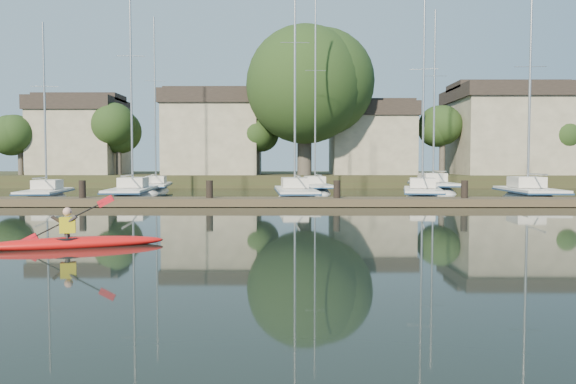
{
  "coord_description": "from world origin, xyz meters",
  "views": [
    {
      "loc": [
        0.81,
        -12.34,
        2.04
      ],
      "look_at": [
        0.74,
        3.6,
        1.2
      ],
      "focal_mm": 35.0,
      "sensor_mm": 36.0,
      "label": 1
    }
  ],
  "objects_px": {
    "kayak": "(73,241)",
    "sailboat_5": "(156,194)",
    "sailboat_6": "(315,194)",
    "sailboat_0": "(46,203)",
    "sailboat_3": "(422,202)",
    "dock": "(273,202)",
    "sailboat_1": "(132,202)",
    "sailboat_7": "(434,195)",
    "sailboat_4": "(529,204)",
    "sailboat_2": "(295,203)"
  },
  "relations": [
    {
      "from": "sailboat_1",
      "to": "sailboat_4",
      "type": "xyz_separation_m",
      "value": [
        21.87,
        -1.16,
        -0.02
      ]
    },
    {
      "from": "sailboat_2",
      "to": "sailboat_4",
      "type": "bearing_deg",
      "value": -6.05
    },
    {
      "from": "sailboat_3",
      "to": "sailboat_1",
      "type": "bearing_deg",
      "value": -169.69
    },
    {
      "from": "sailboat_5",
      "to": "sailboat_6",
      "type": "xyz_separation_m",
      "value": [
        11.34,
        -0.82,
        0.0
      ]
    },
    {
      "from": "dock",
      "to": "sailboat_6",
      "type": "height_order",
      "value": "sailboat_6"
    },
    {
      "from": "sailboat_2",
      "to": "sailboat_7",
      "type": "distance_m",
      "value": 12.78
    },
    {
      "from": "sailboat_1",
      "to": "sailboat_6",
      "type": "relative_size",
      "value": 0.96
    },
    {
      "from": "sailboat_2",
      "to": "sailboat_3",
      "type": "distance_m",
      "value": 7.13
    },
    {
      "from": "dock",
      "to": "sailboat_5",
      "type": "xyz_separation_m",
      "value": [
        -8.78,
        13.46,
        -0.37
      ]
    },
    {
      "from": "sailboat_2",
      "to": "sailboat_1",
      "type": "bearing_deg",
      "value": 172.39
    },
    {
      "from": "sailboat_3",
      "to": "sailboat_6",
      "type": "relative_size",
      "value": 0.87
    },
    {
      "from": "sailboat_1",
      "to": "sailboat_6",
      "type": "xyz_separation_m",
      "value": [
        10.69,
        7.45,
        0.02
      ]
    },
    {
      "from": "dock",
      "to": "sailboat_7",
      "type": "relative_size",
      "value": 2.43
    },
    {
      "from": "sailboat_4",
      "to": "kayak",
      "type": "bearing_deg",
      "value": -132.65
    },
    {
      "from": "sailboat_6",
      "to": "kayak",
      "type": "bearing_deg",
      "value": -109.65
    },
    {
      "from": "kayak",
      "to": "sailboat_1",
      "type": "xyz_separation_m",
      "value": [
        -3.71,
        18.16,
        -0.35
      ]
    },
    {
      "from": "kayak",
      "to": "sailboat_1",
      "type": "bearing_deg",
      "value": 82.66
    },
    {
      "from": "sailboat_0",
      "to": "sailboat_5",
      "type": "height_order",
      "value": "sailboat_5"
    },
    {
      "from": "sailboat_5",
      "to": "dock",
      "type": "bearing_deg",
      "value": -64.34
    },
    {
      "from": "sailboat_5",
      "to": "sailboat_6",
      "type": "bearing_deg",
      "value": -11.58
    },
    {
      "from": "kayak",
      "to": "sailboat_0",
      "type": "distance_m",
      "value": 19.05
    },
    {
      "from": "sailboat_7",
      "to": "sailboat_4",
      "type": "bearing_deg",
      "value": -71.52
    },
    {
      "from": "sailboat_0",
      "to": "sailboat_5",
      "type": "distance_m",
      "value": 9.99
    },
    {
      "from": "kayak",
      "to": "sailboat_5",
      "type": "bearing_deg",
      "value": 80.48
    },
    {
      "from": "sailboat_5",
      "to": "kayak",
      "type": "bearing_deg",
      "value": -88.08
    },
    {
      "from": "dock",
      "to": "sailboat_7",
      "type": "xyz_separation_m",
      "value": [
        10.84,
        12.79,
        -0.41
      ]
    },
    {
      "from": "sailboat_7",
      "to": "sailboat_2",
      "type": "bearing_deg",
      "value": -139.68
    },
    {
      "from": "dock",
      "to": "sailboat_3",
      "type": "distance_m",
      "value": 9.58
    },
    {
      "from": "sailboat_7",
      "to": "dock",
      "type": "bearing_deg",
      "value": -130.1
    },
    {
      "from": "sailboat_3",
      "to": "sailboat_4",
      "type": "height_order",
      "value": "sailboat_3"
    },
    {
      "from": "sailboat_0",
      "to": "sailboat_2",
      "type": "relative_size",
      "value": 0.73
    },
    {
      "from": "sailboat_0",
      "to": "sailboat_1",
      "type": "xyz_separation_m",
      "value": [
        4.46,
        0.96,
        -0.01
      ]
    },
    {
      "from": "dock",
      "to": "sailboat_5",
      "type": "height_order",
      "value": "sailboat_5"
    },
    {
      "from": "sailboat_2",
      "to": "sailboat_7",
      "type": "height_order",
      "value": "sailboat_2"
    },
    {
      "from": "kayak",
      "to": "sailboat_2",
      "type": "height_order",
      "value": "sailboat_2"
    },
    {
      "from": "kayak",
      "to": "sailboat_6",
      "type": "distance_m",
      "value": 26.55
    },
    {
      "from": "kayak",
      "to": "sailboat_1",
      "type": "distance_m",
      "value": 18.54
    },
    {
      "from": "sailboat_0",
      "to": "sailboat_2",
      "type": "xyz_separation_m",
      "value": [
        13.67,
        0.33,
        -0.01
      ]
    },
    {
      "from": "sailboat_5",
      "to": "sailboat_2",
      "type": "bearing_deg",
      "value": -49.54
    },
    {
      "from": "sailboat_3",
      "to": "kayak",
      "type": "bearing_deg",
      "value": -113.97
    },
    {
      "from": "sailboat_3",
      "to": "dock",
      "type": "bearing_deg",
      "value": -137.72
    },
    {
      "from": "sailboat_3",
      "to": "sailboat_6",
      "type": "height_order",
      "value": "sailboat_6"
    },
    {
      "from": "dock",
      "to": "sailboat_0",
      "type": "relative_size",
      "value": 3.14
    },
    {
      "from": "dock",
      "to": "sailboat_4",
      "type": "height_order",
      "value": "sailboat_4"
    },
    {
      "from": "sailboat_0",
      "to": "sailboat_6",
      "type": "height_order",
      "value": "sailboat_6"
    },
    {
      "from": "kayak",
      "to": "sailboat_6",
      "type": "relative_size",
      "value": 0.29
    },
    {
      "from": "sailboat_1",
      "to": "sailboat_4",
      "type": "height_order",
      "value": "sailboat_1"
    },
    {
      "from": "sailboat_0",
      "to": "sailboat_2",
      "type": "height_order",
      "value": "sailboat_2"
    },
    {
      "from": "dock",
      "to": "sailboat_1",
      "type": "distance_m",
      "value": 9.65
    },
    {
      "from": "sailboat_6",
      "to": "sailboat_7",
      "type": "height_order",
      "value": "sailboat_6"
    }
  ]
}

